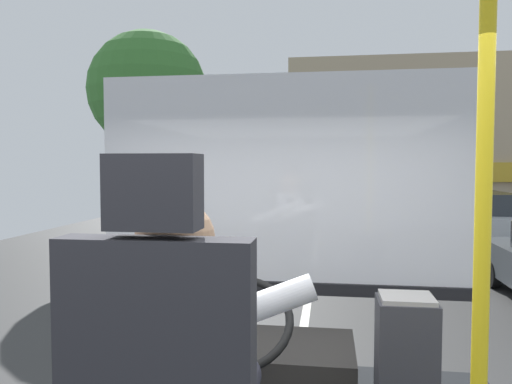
# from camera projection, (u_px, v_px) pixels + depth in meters

# --- Properties ---
(ground) EXTENTS (18.00, 44.00, 0.06)m
(ground) POSITION_uv_depth(u_px,v_px,m) (313.00, 268.00, 10.53)
(ground) COLOR #333333
(bus_driver) EXTENTS (0.77, 0.59, 0.74)m
(bus_driver) POSITION_uv_depth(u_px,v_px,m) (184.00, 363.00, 1.43)
(bus_driver) COLOR #282833
(bus_driver) RESTS_ON driver_seat
(steering_console) EXTENTS (1.10, 1.02, 0.82)m
(steering_console) POSITION_uv_depth(u_px,v_px,m) (249.00, 376.00, 2.62)
(steering_console) COLOR #282623
(steering_console) RESTS_ON bus_floor
(handrail_pole) EXTENTS (0.04, 0.04, 2.15)m
(handrail_pole) POSITION_uv_depth(u_px,v_px,m) (482.00, 261.00, 1.35)
(handrail_pole) COLOR yellow
(handrail_pole) RESTS_ON bus_floor
(fare_box) EXTENTS (0.25, 0.23, 0.77)m
(fare_box) POSITION_uv_depth(u_px,v_px,m) (405.00, 382.00, 2.19)
(fare_box) COLOR #333338
(fare_box) RESTS_ON bus_floor
(windshield_panel) EXTENTS (2.50, 0.08, 1.48)m
(windshield_panel) POSITION_uv_depth(u_px,v_px,m) (281.00, 208.00, 3.34)
(windshield_panel) COLOR silver
(street_tree) EXTENTS (2.74, 2.74, 5.25)m
(street_tree) POSITION_uv_depth(u_px,v_px,m) (148.00, 92.00, 11.52)
(street_tree) COLOR #4C3828
(street_tree) RESTS_ON ground
(shop_building) EXTENTS (11.93, 4.97, 5.62)m
(shop_building) POSITION_uv_depth(u_px,v_px,m) (460.00, 147.00, 17.67)
(shop_building) COLOR tan
(shop_building) RESTS_ON ground
(parked_car_silver) EXTENTS (1.79, 4.38, 1.46)m
(parked_car_silver) POSITION_uv_depth(u_px,v_px,m) (475.00, 219.00, 13.01)
(parked_car_silver) COLOR silver
(parked_car_silver) RESTS_ON ground
(parked_car_red) EXTENTS (1.78, 4.39, 1.41)m
(parked_car_red) POSITION_uv_depth(u_px,v_px,m) (437.00, 206.00, 17.51)
(parked_car_red) COLOR maroon
(parked_car_red) RESTS_ON ground
(parked_car_green) EXTENTS (1.84, 3.81, 1.28)m
(parked_car_green) POSITION_uv_depth(u_px,v_px,m) (415.00, 198.00, 22.78)
(parked_car_green) COLOR #195633
(parked_car_green) RESTS_ON ground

